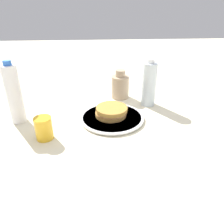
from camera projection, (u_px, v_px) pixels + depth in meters
ground_plane at (118, 119)px, 0.93m from camera, size 4.00×4.00×0.00m
plate at (112, 117)px, 0.92m from camera, size 0.27×0.27×0.01m
pancake_stack at (111, 111)px, 0.91m from camera, size 0.13×0.14×0.04m
juice_glass at (44, 128)px, 0.78m from camera, size 0.06×0.06×0.08m
cream_jug at (120, 86)px, 1.10m from camera, size 0.09×0.09×0.14m
water_bottle_near at (14, 94)px, 0.85m from camera, size 0.06×0.06×0.25m
water_bottle_mid at (149, 84)px, 1.01m from camera, size 0.07×0.07×0.22m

